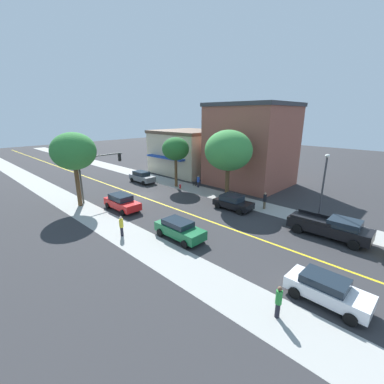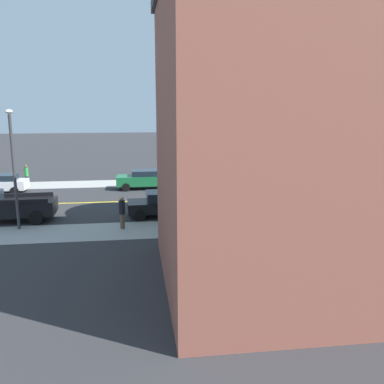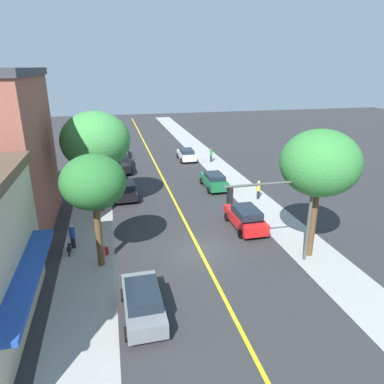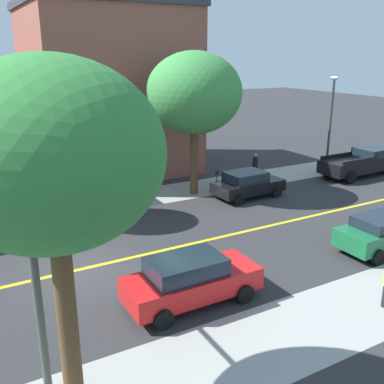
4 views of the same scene
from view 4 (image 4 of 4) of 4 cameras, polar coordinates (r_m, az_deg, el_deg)
The scene contains 17 objects.
ground_plane at distance 17.74m, azimuth -14.41°, elevation -9.72°, with size 140.00×140.00×0.00m, color #2D2D30.
sidewalk_left at distance 24.14m, azimuth -18.86°, elevation -2.70°, with size 3.26×126.00×0.01m, color #9E9E99.
road_centerline_stripe at distance 17.74m, azimuth -14.41°, elevation -9.71°, with size 0.20×126.00×0.00m, color yellow.
corner_shop_building at distance 31.73m, azimuth -10.83°, elevation 13.02°, with size 9.89×10.48×11.24m.
street_tree_left_near at distance 22.12m, azimuth -20.11°, elevation 9.38°, with size 3.66×3.66×6.83m.
street_tree_right_corner at distance 25.02m, azimuth 0.28°, elevation 12.65°, with size 5.35×5.35×8.13m.
street_tree_left_far at distance 9.19m, azimuth -17.75°, elevation 4.39°, with size 4.61×4.61×8.00m.
fire_hydrant at distance 23.12m, azimuth -15.92°, elevation -2.34°, with size 0.44×0.24×0.75m.
parking_meter at distance 26.34m, azimuth 3.20°, elevation 1.88°, with size 0.12×0.18×1.31m.
traffic_light_mast at distance 12.02m, azimuth -21.51°, elevation -3.83°, with size 5.54×0.32×5.63m.
street_lamp at distance 31.46m, azimuth 17.56°, elevation 9.55°, with size 0.70×0.36×6.53m.
red_sedan_right_curb at distance 14.78m, azimuth -0.20°, elevation -11.22°, with size 2.04×4.55×1.64m.
black_sedan_left_curb at distance 25.50m, azimuth 7.18°, elevation 1.06°, with size 2.23×4.17×1.52m.
black_pickup_truck at distance 32.03m, azimuth 21.24°, elevation 3.64°, with size 2.38×6.24×1.81m.
pedestrian_black_shirt at distance 28.73m, azimuth 8.17°, elevation 3.27°, with size 0.35×0.35×1.83m.
pedestrian_blue_shirt at distance 25.27m, azimuth -14.06°, elevation 0.69°, with size 0.39×0.39×1.66m.
small_dog at distance 25.38m, azimuth -15.95°, elevation -0.47°, with size 0.31×0.83×0.63m.
Camera 4 is at (15.44, -3.64, 7.95)m, focal length 41.21 mm.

